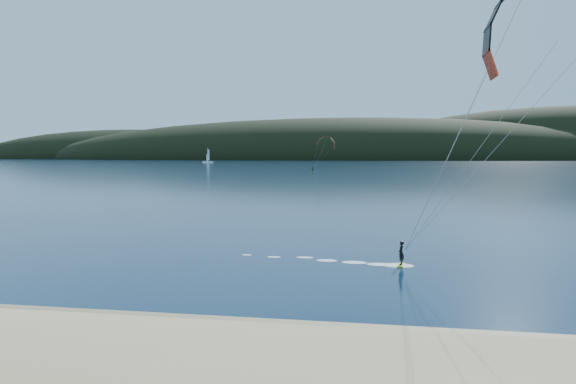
{
  "coord_description": "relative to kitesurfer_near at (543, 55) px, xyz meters",
  "views": [
    {
      "loc": [
        9.37,
        -15.73,
        6.8
      ],
      "look_at": [
        4.8,
        10.0,
        5.0
      ],
      "focal_mm": 34.14,
      "sensor_mm": 36.0,
      "label": 1
    }
  ],
  "objects": [
    {
      "name": "ground",
      "position": [
        -16.58,
        -11.92,
        -11.42
      ],
      "size": [
        1800.0,
        1800.0,
        0.0
      ],
      "primitive_type": "plane",
      "color": "#071D3A",
      "rests_on": "ground"
    },
    {
      "name": "headland",
      "position": [
        -15.95,
        733.37,
        -11.42
      ],
      "size": [
        1200.0,
        310.0,
        140.0
      ],
      "color": "black",
      "rests_on": "ground"
    },
    {
      "name": "kitesurfer_near",
      "position": [
        0.0,
        0.0,
        0.0
      ],
      "size": [
        21.04,
        9.27,
        15.49
      ],
      "color": "#A5D519",
      "rests_on": "ground"
    },
    {
      "name": "sailboat",
      "position": [
        -146.92,
        392.44,
        -10.51
      ],
      "size": [
        8.88,
        5.54,
        12.37
      ],
      "color": "white",
      "rests_on": "ground"
    },
    {
      "name": "wet_sand",
      "position": [
        -16.58,
        -7.42,
        -11.37
      ],
      "size": [
        220.0,
        2.5,
        0.1
      ],
      "color": "olive",
      "rests_on": "ground"
    },
    {
      "name": "kitesurfer_far",
      "position": [
        -29.56,
        179.34,
        -1.42
      ],
      "size": [
        9.99,
        7.64,
        12.8
      ],
      "color": "#A5D519",
      "rests_on": "ground"
    }
  ]
}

